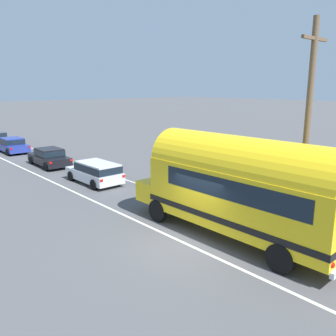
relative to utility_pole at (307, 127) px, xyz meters
name	(u,v)px	position (x,y,z in m)	size (l,w,h in m)	color
ground_plane	(185,244)	(-4.30, 2.34, -4.42)	(300.00, 300.00, 0.00)	#4C4C4F
lane_markings	(79,178)	(-2.53, 14.34, -4.42)	(3.97, 80.00, 0.01)	silver
utility_pole	(307,127)	(0.00, 0.00, 0.00)	(1.80, 0.24, 8.50)	brown
painted_bus	(250,185)	(-2.37, 0.86, -2.12)	(2.67, 10.69, 4.12)	yellow
car_lead	(96,171)	(-2.37, 12.38, -3.63)	(1.96, 4.29, 1.37)	silver
car_second	(49,157)	(-2.43, 19.23, -3.69)	(2.02, 4.52, 1.37)	black
car_third	(12,145)	(-2.60, 27.09, -3.69)	(1.94, 4.40, 1.37)	navy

